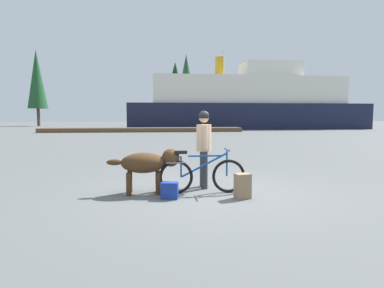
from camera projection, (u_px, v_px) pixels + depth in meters
name	position (u px, v px, depth m)	size (l,w,h in m)	color
ground_plane	(209.00, 193.00, 6.38)	(160.00, 160.00, 0.00)	#595B5B
bicycle	(202.00, 175.00, 6.28)	(1.75, 0.44, 0.90)	black
person_cyclist	(204.00, 142.00, 6.73)	(0.32, 0.53, 1.68)	#333338
dog	(148.00, 163.00, 6.24)	(1.45, 0.48, 0.90)	#472D19
backpack	(243.00, 186.00, 5.91)	(0.28, 0.20, 0.48)	#8C7251
handbag_pannier	(170.00, 191.00, 5.89)	(0.32, 0.18, 0.31)	navy
dock_pier	(143.00, 130.00, 30.71)	(19.43, 2.16, 0.40)	brown
ferry_boat	(248.00, 104.00, 38.29)	(28.39, 7.02, 8.60)	#191E38
sailboat_moored	(222.00, 125.00, 37.89)	(7.87, 2.20, 9.38)	navy
pine_tree_far_left	(37.00, 79.00, 47.45)	(2.91, 2.91, 11.60)	#4C331E
pine_tree_center	(186.00, 81.00, 48.16)	(3.20, 3.20, 11.04)	#4C331E
pine_tree_far_right	(244.00, 85.00, 50.62)	(3.62, 3.62, 10.50)	#4C331E
pine_tree_mid_back	(175.00, 85.00, 52.91)	(4.13, 4.13, 10.62)	#4C331E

